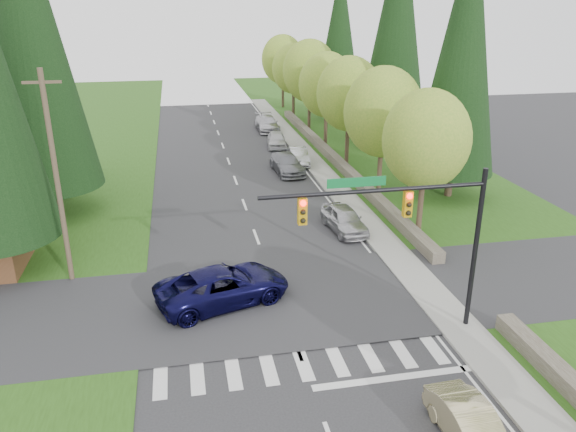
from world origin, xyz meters
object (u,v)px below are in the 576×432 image
object	(u,v)px
parked_car_b	(287,164)
parked_car_e	(267,123)
parked_car_c	(299,156)
parked_car_d	(277,140)
sedan_champagne	(471,427)
parked_car_a	(344,219)
suv_navy	(223,286)

from	to	relation	value
parked_car_b	parked_car_e	bearing A→B (deg)	83.12
parked_car_b	parked_car_c	size ratio (longest dim) A/B	1.22
parked_car_d	parked_car_e	xyz separation A→B (m)	(0.24, 7.00, 0.06)
sedan_champagne	parked_car_c	bearing A→B (deg)	84.58
parked_car_b	parked_car_c	distance (m)	2.64
sedan_champagne	parked_car_c	size ratio (longest dim) A/B	0.95
parked_car_c	parked_car_a	bearing A→B (deg)	-87.49
sedan_champagne	parked_car_e	size ratio (longest dim) A/B	0.74
parked_car_d	parked_car_e	distance (m)	7.00
parked_car_c	parked_car_e	size ratio (longest dim) A/B	0.78
parked_car_c	parked_car_e	bearing A→B (deg)	96.47
suv_navy	parked_car_e	bearing A→B (deg)	-29.91
suv_navy	parked_car_a	bearing A→B (deg)	-65.02
suv_navy	parked_car_d	xyz separation A→B (m)	(7.32, 27.61, -0.13)
suv_navy	parked_car_b	distance (m)	20.48
suv_navy	parked_car_d	distance (m)	28.57
parked_car_c	parked_car_b	bearing A→B (deg)	-117.91
parked_car_b	parked_car_c	bearing A→B (deg)	54.34
sedan_champagne	suv_navy	size ratio (longest dim) A/B	0.65
sedan_champagne	parked_car_a	xyz separation A→B (m)	(1.09, 17.11, 0.10)
suv_navy	parked_car_d	bearing A→B (deg)	-32.44
sedan_champagne	parked_car_a	size ratio (longest dim) A/B	0.90
parked_car_c	parked_car_d	bearing A→B (deg)	101.40
suv_navy	parked_car_c	size ratio (longest dim) A/B	1.46
parked_car_a	parked_car_c	distance (m)	14.56
parked_car_a	parked_car_e	size ratio (longest dim) A/B	0.82
parked_car_d	parked_car_b	bearing A→B (deg)	-86.70
parked_car_c	parked_car_d	xyz separation A→B (m)	(-0.77, 6.02, 0.02)
sedan_champagne	parked_car_c	distance (m)	31.69
parked_car_d	parked_car_a	bearing A→B (deg)	-81.33
suv_navy	parked_car_c	xyz separation A→B (m)	(8.08, 21.60, -0.16)
sedan_champagne	suv_navy	bearing A→B (deg)	120.48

